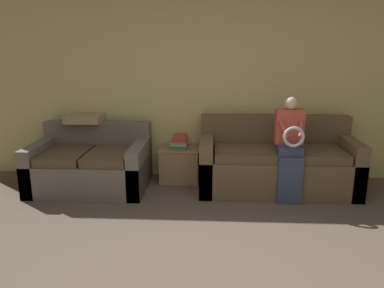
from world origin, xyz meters
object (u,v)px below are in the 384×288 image
object	(u,v)px
couch_main	(276,164)
book_stack	(179,142)
throw_pillow	(86,118)
child_left_seated	(290,146)
couch_side	(92,165)
side_shelf	(180,163)

from	to	relation	value
couch_main	book_stack	xyz separation A→B (m)	(-1.28, 0.25, 0.21)
throw_pillow	child_left_seated	bearing A→B (deg)	-14.00
child_left_seated	throw_pillow	bearing A→B (deg)	166.00
couch_main	throw_pillow	bearing A→B (deg)	173.25
child_left_seated	throw_pillow	distance (m)	2.74
couch_side	book_stack	bearing A→B (deg)	15.13
child_left_seated	side_shelf	bearing A→B (deg)	155.84
book_stack	throw_pillow	distance (m)	1.33
child_left_seated	side_shelf	world-z (taller)	child_left_seated
couch_side	side_shelf	bearing A→B (deg)	15.01
throw_pillow	couch_main	bearing A→B (deg)	-6.75
couch_main	side_shelf	xyz separation A→B (m)	(-1.27, 0.25, -0.09)
side_shelf	couch_side	bearing A→B (deg)	-164.99
throw_pillow	couch_side	bearing A→B (deg)	-65.77
child_left_seated	couch_main	bearing A→B (deg)	103.00
side_shelf	throw_pillow	bearing A→B (deg)	177.69
child_left_seated	book_stack	world-z (taller)	child_left_seated
couch_side	couch_main	bearing A→B (deg)	1.24
couch_main	child_left_seated	xyz separation A→B (m)	(0.08, -0.36, 0.34)
couch_main	couch_side	distance (m)	2.41
side_shelf	child_left_seated	bearing A→B (deg)	-24.16
child_left_seated	book_stack	size ratio (longest dim) A/B	3.89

